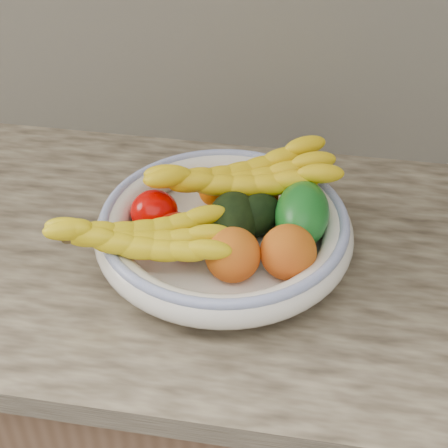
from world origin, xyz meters
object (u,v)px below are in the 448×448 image
green_mango (302,214)px  banana_bunch_back (241,182)px  banana_bunch_front (139,242)px  fruit_bowl (224,230)px

green_mango → banana_bunch_back: banana_bunch_back is taller
banana_bunch_back → banana_bunch_front: 0.20m
green_mango → banana_bunch_front: size_ratio=0.45×
fruit_bowl → banana_bunch_back: banana_bunch_back is taller
fruit_bowl → banana_bunch_front: 0.14m
green_mango → banana_bunch_back: (-0.10, 0.05, 0.01)m
green_mango → banana_bunch_front: (-0.22, -0.11, 0.01)m
fruit_bowl → banana_bunch_front: (-0.11, -0.09, 0.03)m
green_mango → fruit_bowl: bearing=-171.4°
green_mango → banana_bunch_back: 0.11m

